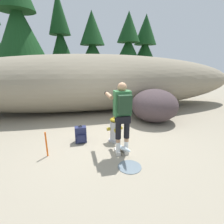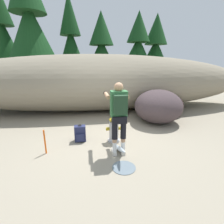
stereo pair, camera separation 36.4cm
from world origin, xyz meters
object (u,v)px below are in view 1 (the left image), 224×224
object	(u,v)px
utility_worker	(122,110)
boulder_large	(154,105)
fire_hydrant	(115,130)
boulder_mid	(164,104)
survey_stake	(46,144)
spare_backpack	(81,135)

from	to	relation	value
utility_worker	boulder_large	xyz separation A→B (m)	(1.82, 1.93, -0.48)
fire_hydrant	boulder_large	distance (m)	2.24
boulder_mid	utility_worker	bearing A→B (deg)	-134.71
survey_stake	boulder_mid	bearing A→B (deg)	29.15
utility_worker	spare_backpack	world-z (taller)	utility_worker
survey_stake	boulder_large	bearing A→B (deg)	25.27
utility_worker	spare_backpack	bearing A→B (deg)	48.66
spare_backpack	survey_stake	bearing A→B (deg)	-56.05
fire_hydrant	survey_stake	distance (m)	1.76
spare_backpack	survey_stake	size ratio (longest dim) A/B	0.78
utility_worker	survey_stake	size ratio (longest dim) A/B	2.81
utility_worker	fire_hydrant	bearing A→B (deg)	-0.00
fire_hydrant	survey_stake	bearing A→B (deg)	-167.19
utility_worker	spare_backpack	distance (m)	1.49
boulder_large	boulder_mid	bearing A→B (deg)	42.22
utility_worker	survey_stake	distance (m)	1.89
boulder_mid	survey_stake	world-z (taller)	boulder_mid
spare_backpack	fire_hydrant	bearing A→B (deg)	80.01
utility_worker	survey_stake	world-z (taller)	utility_worker
boulder_large	spare_backpack	bearing A→B (deg)	-157.67
spare_backpack	boulder_large	size ratio (longest dim) A/B	0.28
boulder_large	survey_stake	world-z (taller)	boulder_large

